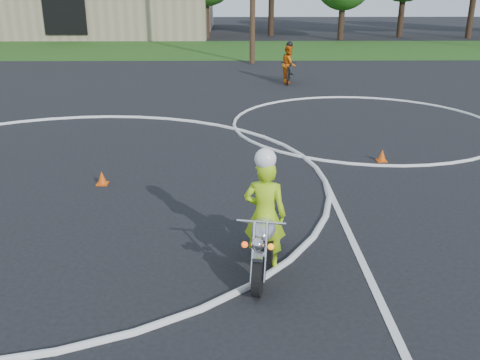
{
  "coord_description": "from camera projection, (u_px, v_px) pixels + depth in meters",
  "views": [
    {
      "loc": [
        3.98,
        -7.97,
        4.16
      ],
      "look_at": [
        4.08,
        0.21,
        1.1
      ],
      "focal_mm": 40.0,
      "sensor_mm": 36.0,
      "label": 1
    }
  ],
  "objects": [
    {
      "name": "grass_strip",
      "position": [
        171.0,
        50.0,
        34.15
      ],
      "size": [
        120.0,
        10.0,
        0.02
      ],
      "primitive_type": "cube",
      "color": "#1E4714",
      "rests_on": "ground"
    },
    {
      "name": "traffic_cones",
      "position": [
        279.0,
        162.0,
        12.59
      ],
      "size": [
        22.41,
        10.59,
        0.3
      ],
      "color": "#D94B0B",
      "rests_on": "ground"
    },
    {
      "name": "rider_primary_grp",
      "position": [
        265.0,
        212.0,
        7.95
      ],
      "size": [
        0.71,
        0.53,
        1.93
      ],
      "rotation": [
        0.0,
        0.0,
        -0.19
      ],
      "color": "#A3D816",
      "rests_on": "ground"
    },
    {
      "name": "rider_second_grp",
      "position": [
        289.0,
        68.0,
        22.93
      ],
      "size": [
        0.88,
        1.9,
        1.76
      ],
      "rotation": [
        0.0,
        0.0,
        -0.14
      ],
      "color": "black",
      "rests_on": "ground"
    },
    {
      "name": "course_markings",
      "position": [
        159.0,
        163.0,
        12.97
      ],
      "size": [
        19.05,
        19.05,
        0.12
      ],
      "color": "silver",
      "rests_on": "ground"
    },
    {
      "name": "primary_motorcycle",
      "position": [
        265.0,
        241.0,
        7.97
      ],
      "size": [
        0.78,
        1.97,
        1.04
      ],
      "rotation": [
        0.0,
        0.0,
        -0.19
      ],
      "color": "black",
      "rests_on": "ground"
    }
  ]
}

